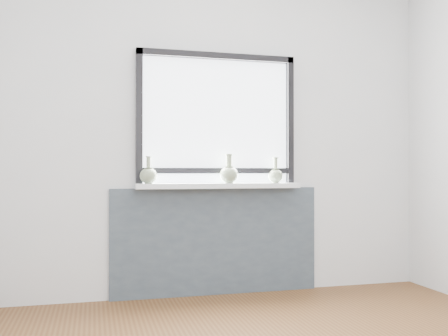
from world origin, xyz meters
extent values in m
cube|color=silver|center=(0.00, 1.81, 1.30)|extent=(3.60, 0.02, 2.60)
cube|color=#43515D|center=(0.00, 1.78, 0.43)|extent=(1.70, 0.03, 0.86)
cube|color=white|center=(0.00, 1.71, 0.88)|extent=(1.32, 0.18, 0.04)
cube|color=black|center=(-0.62, 1.76, 1.43)|extent=(0.05, 0.06, 1.05)
cube|color=black|center=(0.62, 1.76, 1.43)|extent=(0.05, 0.06, 1.05)
cube|color=black|center=(0.00, 1.76, 1.92)|extent=(1.30, 0.06, 0.05)
cube|color=black|center=(0.00, 1.76, 1.00)|extent=(1.20, 0.05, 0.04)
cube|color=white|center=(0.00, 1.79, 1.40)|extent=(1.20, 0.01, 1.00)
cylinder|color=gray|center=(-0.56, 1.68, 0.90)|extent=(0.06, 0.06, 0.01)
ellipsoid|color=gray|center=(-0.56, 1.68, 0.96)|extent=(0.13, 0.13, 0.12)
cone|color=gray|center=(-0.56, 1.68, 1.01)|extent=(0.07, 0.07, 0.03)
cylinder|color=gray|center=(-0.56, 1.68, 1.05)|extent=(0.03, 0.03, 0.10)
cylinder|color=gray|center=(-0.56, 1.68, 1.10)|extent=(0.04, 0.04, 0.01)
cylinder|color=gray|center=(0.08, 1.68, 0.90)|extent=(0.07, 0.07, 0.01)
ellipsoid|color=gray|center=(0.08, 1.68, 0.97)|extent=(0.15, 0.15, 0.14)
cone|color=gray|center=(0.08, 1.68, 1.02)|extent=(0.08, 0.08, 0.03)
cylinder|color=gray|center=(0.08, 1.68, 1.07)|extent=(0.05, 0.05, 0.11)
cylinder|color=gray|center=(0.08, 1.68, 1.13)|extent=(0.06, 0.06, 0.01)
cylinder|color=gray|center=(0.48, 1.72, 0.90)|extent=(0.05, 0.05, 0.01)
ellipsoid|color=gray|center=(0.48, 1.72, 0.96)|extent=(0.12, 0.12, 0.11)
cone|color=gray|center=(0.48, 1.72, 1.00)|extent=(0.07, 0.07, 0.03)
cylinder|color=gray|center=(0.48, 1.72, 1.05)|extent=(0.03, 0.03, 0.10)
cylinder|color=gray|center=(0.48, 1.72, 1.10)|extent=(0.06, 0.06, 0.01)
camera|label=1|loc=(-0.97, -2.14, 0.99)|focal=40.00mm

